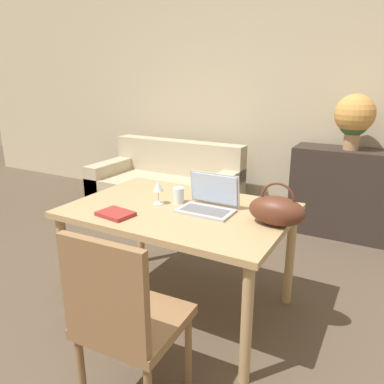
{
  "coord_description": "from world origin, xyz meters",
  "views": [
    {
      "loc": [
        1.1,
        -1.33,
        1.55
      ],
      "look_at": [
        0.02,
        0.63,
        0.86
      ],
      "focal_mm": 35.0,
      "sensor_mm": 36.0,
      "label": 1
    }
  ],
  "objects_px": {
    "couch": "(167,190)",
    "wine_glass": "(158,188)",
    "chair": "(124,317)",
    "drinking_glass": "(179,195)",
    "handbag": "(277,210)",
    "laptop": "(210,200)",
    "flower_vase": "(354,117)"
  },
  "relations": [
    {
      "from": "chair",
      "to": "drinking_glass",
      "type": "distance_m",
      "value": 1.01
    },
    {
      "from": "couch",
      "to": "wine_glass",
      "type": "distance_m",
      "value": 1.91
    },
    {
      "from": "flower_vase",
      "to": "couch",
      "type": "bearing_deg",
      "value": -170.89
    },
    {
      "from": "drinking_glass",
      "to": "handbag",
      "type": "height_order",
      "value": "handbag"
    },
    {
      "from": "couch",
      "to": "laptop",
      "type": "distance_m",
      "value": 2.04
    },
    {
      "from": "couch",
      "to": "wine_glass",
      "type": "bearing_deg",
      "value": -58.77
    },
    {
      "from": "drinking_glass",
      "to": "handbag",
      "type": "xyz_separation_m",
      "value": [
        0.69,
        -0.07,
        0.04
      ]
    },
    {
      "from": "couch",
      "to": "handbag",
      "type": "relative_size",
      "value": 5.13
    },
    {
      "from": "flower_vase",
      "to": "drinking_glass",
      "type": "bearing_deg",
      "value": -115.45
    },
    {
      "from": "couch",
      "to": "handbag",
      "type": "xyz_separation_m",
      "value": [
        1.74,
        -1.54,
        0.54
      ]
    },
    {
      "from": "drinking_glass",
      "to": "handbag",
      "type": "bearing_deg",
      "value": -5.5
    },
    {
      "from": "wine_glass",
      "to": "chair",
      "type": "bearing_deg",
      "value": -66.06
    },
    {
      "from": "drinking_glass",
      "to": "wine_glass",
      "type": "relative_size",
      "value": 0.68
    },
    {
      "from": "laptop",
      "to": "flower_vase",
      "type": "xyz_separation_m",
      "value": [
        0.61,
        1.8,
        0.38
      ]
    },
    {
      "from": "laptop",
      "to": "drinking_glass",
      "type": "xyz_separation_m",
      "value": [
        -0.24,
        0.02,
        -0.01
      ]
    },
    {
      "from": "chair",
      "to": "wine_glass",
      "type": "bearing_deg",
      "value": 111.7
    },
    {
      "from": "wine_glass",
      "to": "flower_vase",
      "type": "xyz_separation_m",
      "value": [
        0.95,
        1.86,
        0.34
      ]
    },
    {
      "from": "chair",
      "to": "laptop",
      "type": "bearing_deg",
      "value": 89.8
    },
    {
      "from": "chair",
      "to": "flower_vase",
      "type": "relative_size",
      "value": 1.82
    },
    {
      "from": "chair",
      "to": "wine_glass",
      "type": "relative_size",
      "value": 6.09
    },
    {
      "from": "couch",
      "to": "drinking_glass",
      "type": "xyz_separation_m",
      "value": [
        1.05,
        -1.48,
        0.51
      ]
    },
    {
      "from": "handbag",
      "to": "chair",
      "type": "bearing_deg",
      "value": -115.45
    },
    {
      "from": "wine_glass",
      "to": "flower_vase",
      "type": "height_order",
      "value": "flower_vase"
    },
    {
      "from": "handbag",
      "to": "couch",
      "type": "bearing_deg",
      "value": 138.39
    },
    {
      "from": "flower_vase",
      "to": "handbag",
      "type": "bearing_deg",
      "value": -95.0
    },
    {
      "from": "drinking_glass",
      "to": "wine_glass",
      "type": "height_order",
      "value": "wine_glass"
    },
    {
      "from": "chair",
      "to": "drinking_glass",
      "type": "bearing_deg",
      "value": 104.02
    },
    {
      "from": "chair",
      "to": "flower_vase",
      "type": "xyz_separation_m",
      "value": [
        0.58,
        2.72,
        0.66
      ]
    },
    {
      "from": "drinking_glass",
      "to": "wine_glass",
      "type": "distance_m",
      "value": 0.15
    },
    {
      "from": "couch",
      "to": "drinking_glass",
      "type": "distance_m",
      "value": 1.88
    },
    {
      "from": "chair",
      "to": "laptop",
      "type": "relative_size",
      "value": 2.76
    },
    {
      "from": "couch",
      "to": "handbag",
      "type": "distance_m",
      "value": 2.39
    }
  ]
}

